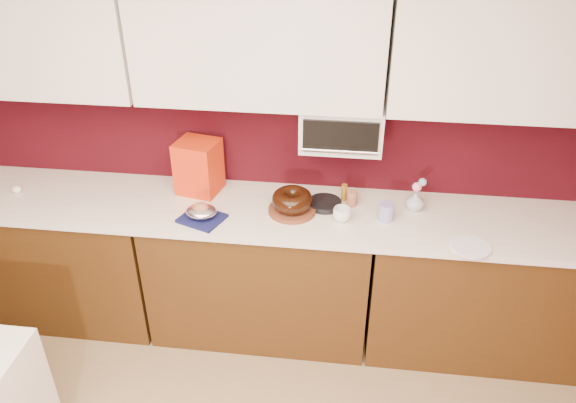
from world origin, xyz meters
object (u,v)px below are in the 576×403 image
Objects in this scene: toaster_oven at (342,125)px; bundt_cake at (292,200)px; foil_ham_nest at (201,211)px; blue_jar at (386,212)px; coffee_mug at (342,213)px; flower_vase at (415,200)px; pandoro_box at (199,167)px.

toaster_oven is 0.50m from bundt_cake.
blue_jar reaches higher than foil_ham_nest.
toaster_oven is 4.62× the size of coffee_mug.
flower_vase is (0.17, 0.13, 0.01)m from blue_jar.
pandoro_box reaches higher than blue_jar.
blue_jar is at bearing 7.25° from foil_ham_nest.
flower_vase reaches higher than foil_ham_nest.
toaster_oven reaches higher than coffee_mug.
blue_jar is (0.28, -0.19, -0.42)m from toaster_oven.
coffee_mug is (0.87, -0.23, -0.11)m from pandoro_box.
foil_ham_nest is at bearing -173.41° from coffee_mug.
coffee_mug is at bearing 6.59° from foil_ham_nest.
bundt_cake is 0.29m from coffee_mug.
toaster_oven is at bearing 97.85° from coffee_mug.
bundt_cake is at bearing -144.53° from toaster_oven.
pandoro_box is 1.14m from blue_jar.
foil_ham_nest is 1.03m from blue_jar.
toaster_oven is 1.39× the size of pandoro_box.
bundt_cake is at bearing 16.26° from foil_ham_nest.
blue_jar reaches higher than coffee_mug.
toaster_oven reaches higher than blue_jar.
flower_vase is (1.28, -0.06, -0.10)m from pandoro_box.
blue_jar is at bearing 9.34° from coffee_mug.
toaster_oven reaches higher than flower_vase.
foil_ham_nest is 0.78m from coffee_mug.
pandoro_box is (-0.58, 0.18, 0.08)m from bundt_cake.
foil_ham_nest is at bearing -156.50° from toaster_oven.
toaster_oven is at bearing 144.95° from blue_jar.
toaster_oven is at bearing 171.90° from flower_vase.
toaster_oven is 3.49× the size of flower_vase.
coffee_mug is 0.45m from flower_vase.
flower_vase is at bearing 9.46° from pandoro_box.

